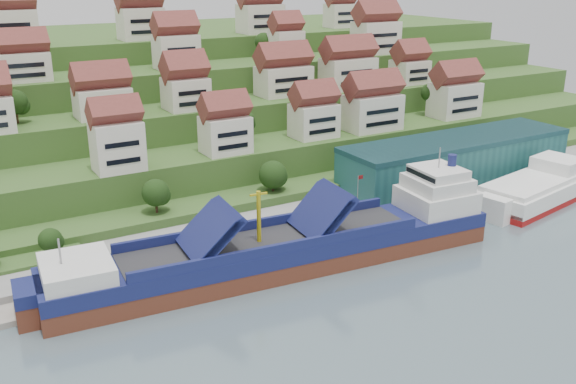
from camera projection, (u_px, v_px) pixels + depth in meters
ground at (308, 259)px, 116.38m from camera, size 300.00×300.00×0.00m
quay at (351, 208)px, 137.74m from camera, size 180.00×14.00×2.20m
hillside at (131, 103)px, 197.34m from camera, size 260.00×128.00×31.00m
hillside_village at (195, 75)px, 160.03m from camera, size 155.04×64.37×29.09m
hillside_trees at (172, 122)px, 144.51m from camera, size 141.47×62.24×30.18m
warehouse at (456, 158)px, 152.51m from camera, size 60.00×15.00×10.00m
flagpole at (358, 191)px, 130.85m from camera, size 1.28×0.16×8.00m
cargo_ship at (293, 248)px, 112.72m from camera, size 81.31×19.00×17.90m
second_ship at (539, 189)px, 144.29m from camera, size 34.79×18.31×9.59m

